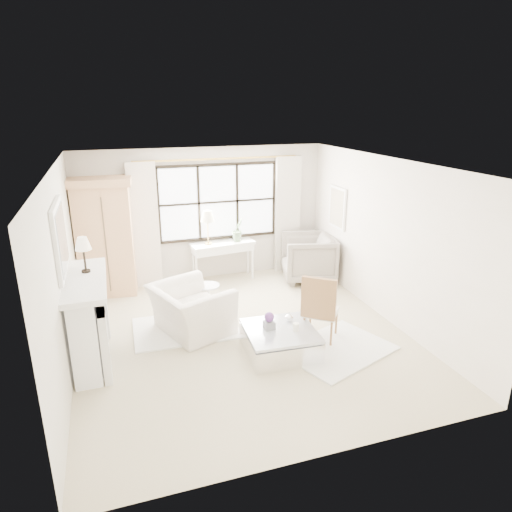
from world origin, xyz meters
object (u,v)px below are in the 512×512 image
(armoire, at_px, (105,236))
(console_table, at_px, (223,261))
(club_armchair, at_px, (191,310))
(coffee_table, at_px, (280,341))

(armoire, xyz_separation_m, console_table, (2.26, 0.02, -0.74))
(club_armchair, bearing_deg, coffee_table, -154.17)
(console_table, bearing_deg, armoire, 173.70)
(armoire, distance_m, coffee_table, 4.02)
(console_table, height_order, coffee_table, console_table)
(club_armchair, distance_m, coffee_table, 1.55)
(coffee_table, bearing_deg, club_armchair, 140.00)
(armoire, distance_m, console_table, 2.38)
(armoire, bearing_deg, club_armchair, -54.25)
(console_table, relative_size, club_armchair, 1.13)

